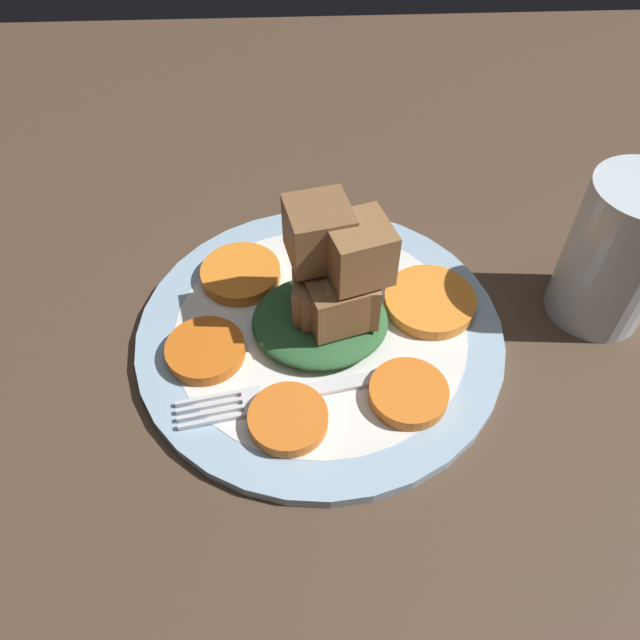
# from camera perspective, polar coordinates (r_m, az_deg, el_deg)

# --- Properties ---
(table_slab) EXTENTS (1.20, 1.20, 0.02)m
(table_slab) POSITION_cam_1_polar(r_m,az_deg,el_deg) (0.53, 0.00, -2.19)
(table_slab) COLOR #4C3828
(table_slab) RESTS_ON ground
(plate) EXTENTS (0.30, 0.30, 0.01)m
(plate) POSITION_cam_1_polar(r_m,az_deg,el_deg) (0.51, 0.00, -1.14)
(plate) COLOR #99B7D1
(plate) RESTS_ON table_slab
(carrot_slice_0) EXTENTS (0.07, 0.07, 0.01)m
(carrot_slice_0) POSITION_cam_1_polar(r_m,az_deg,el_deg) (0.55, -7.26, 4.24)
(carrot_slice_0) COLOR orange
(carrot_slice_0) RESTS_ON plate
(carrot_slice_1) EXTENTS (0.06, 0.06, 0.01)m
(carrot_slice_1) POSITION_cam_1_polar(r_m,az_deg,el_deg) (0.50, -10.44, -2.73)
(carrot_slice_1) COLOR orange
(carrot_slice_1) RESTS_ON plate
(carrot_slice_2) EXTENTS (0.06, 0.06, 0.01)m
(carrot_slice_2) POSITION_cam_1_polar(r_m,az_deg,el_deg) (0.45, -2.94, -9.01)
(carrot_slice_2) COLOR orange
(carrot_slice_2) RESTS_ON plate
(carrot_slice_3) EXTENTS (0.06, 0.06, 0.01)m
(carrot_slice_3) POSITION_cam_1_polar(r_m,az_deg,el_deg) (0.47, 8.09, -6.64)
(carrot_slice_3) COLOR orange
(carrot_slice_3) RESTS_ON plate
(carrot_slice_4) EXTENTS (0.08, 0.08, 0.01)m
(carrot_slice_4) POSITION_cam_1_polar(r_m,az_deg,el_deg) (0.53, 10.02, 1.71)
(carrot_slice_4) COLOR orange
(carrot_slice_4) RESTS_ON plate
(carrot_slice_5) EXTENTS (0.06, 0.06, 0.01)m
(carrot_slice_5) POSITION_cam_1_polar(r_m,az_deg,el_deg) (0.57, 1.87, 6.75)
(carrot_slice_5) COLOR orange
(carrot_slice_5) RESTS_ON plate
(center_pile) EXTENTS (0.11, 0.10, 0.11)m
(center_pile) POSITION_cam_1_polar(r_m,az_deg,el_deg) (0.48, 0.89, 2.70)
(center_pile) COLOR #2D6033
(center_pile) RESTS_ON plate
(fork) EXTENTS (0.19, 0.05, 0.00)m
(fork) POSITION_cam_1_polar(r_m,az_deg,el_deg) (0.47, -2.25, -6.71)
(fork) COLOR silver
(fork) RESTS_ON plate
(water_glass) EXTENTS (0.08, 0.08, 0.13)m
(water_glass) POSITION_cam_1_polar(r_m,az_deg,el_deg) (0.55, 25.57, 5.51)
(water_glass) COLOR silver
(water_glass) RESTS_ON table_slab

